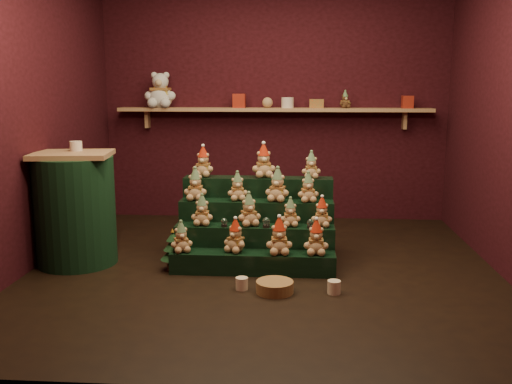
# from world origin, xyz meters

# --- Properties ---
(ground) EXTENTS (4.00, 4.00, 0.00)m
(ground) POSITION_xyz_m (0.00, 0.00, 0.00)
(ground) COLOR black
(ground) RESTS_ON ground
(back_wall) EXTENTS (4.00, 0.10, 2.80)m
(back_wall) POSITION_xyz_m (0.00, 2.05, 1.40)
(back_wall) COLOR black
(back_wall) RESTS_ON ground
(front_wall) EXTENTS (4.00, 0.10, 2.80)m
(front_wall) POSITION_xyz_m (0.00, -2.05, 1.40)
(front_wall) COLOR black
(front_wall) RESTS_ON ground
(left_wall) EXTENTS (0.10, 4.00, 2.80)m
(left_wall) POSITION_xyz_m (-2.05, 0.00, 1.40)
(left_wall) COLOR black
(left_wall) RESTS_ON ground
(back_shelf) EXTENTS (3.60, 0.26, 0.24)m
(back_shelf) POSITION_xyz_m (0.00, 1.87, 1.29)
(back_shelf) COLOR tan
(back_shelf) RESTS_ON ground
(riser_tier_front) EXTENTS (1.40, 0.22, 0.18)m
(riser_tier_front) POSITION_xyz_m (-0.09, -0.11, 0.09)
(riser_tier_front) COLOR black
(riser_tier_front) RESTS_ON ground
(riser_tier_midfront) EXTENTS (1.40, 0.22, 0.36)m
(riser_tier_midfront) POSITION_xyz_m (-0.09, 0.11, 0.18)
(riser_tier_midfront) COLOR black
(riser_tier_midfront) RESTS_ON ground
(riser_tier_midback) EXTENTS (1.40, 0.22, 0.54)m
(riser_tier_midback) POSITION_xyz_m (-0.09, 0.33, 0.27)
(riser_tier_midback) COLOR black
(riser_tier_midback) RESTS_ON ground
(riser_tier_back) EXTENTS (1.40, 0.22, 0.72)m
(riser_tier_back) POSITION_xyz_m (-0.09, 0.55, 0.36)
(riser_tier_back) COLOR black
(riser_tier_back) RESTS_ON ground
(teddy_0) EXTENTS (0.24, 0.23, 0.26)m
(teddy_0) POSITION_xyz_m (-0.69, -0.13, 0.31)
(teddy_0) COLOR tan
(teddy_0) RESTS_ON riser_tier_front
(teddy_1) EXTENTS (0.26, 0.25, 0.28)m
(teddy_1) POSITION_xyz_m (-0.23, -0.09, 0.32)
(teddy_1) COLOR tan
(teddy_1) RESTS_ON riser_tier_front
(teddy_2) EXTENTS (0.24, 0.22, 0.31)m
(teddy_2) POSITION_xyz_m (0.14, -0.13, 0.33)
(teddy_2) COLOR tan
(teddy_2) RESTS_ON riser_tier_front
(teddy_3) EXTENTS (0.21, 0.19, 0.29)m
(teddy_3) POSITION_xyz_m (0.45, -0.12, 0.33)
(teddy_3) COLOR tan
(teddy_3) RESTS_ON riser_tier_front
(teddy_4) EXTENTS (0.20, 0.18, 0.27)m
(teddy_4) POSITION_xyz_m (-0.55, 0.11, 0.49)
(teddy_4) COLOR tan
(teddy_4) RESTS_ON riser_tier_midfront
(teddy_5) EXTENTS (0.26, 0.25, 0.29)m
(teddy_5) POSITION_xyz_m (-0.14, 0.12, 0.50)
(teddy_5) COLOR tan
(teddy_5) RESTS_ON riser_tier_midfront
(teddy_6) EXTENTS (0.19, 0.18, 0.25)m
(teddy_6) POSITION_xyz_m (0.23, 0.12, 0.48)
(teddy_6) COLOR tan
(teddy_6) RESTS_ON riser_tier_midfront
(teddy_7) EXTENTS (0.19, 0.17, 0.26)m
(teddy_7) POSITION_xyz_m (0.50, 0.12, 0.49)
(teddy_7) COLOR tan
(teddy_7) RESTS_ON riser_tier_midfront
(teddy_8) EXTENTS (0.22, 0.20, 0.29)m
(teddy_8) POSITION_xyz_m (-0.64, 0.32, 0.69)
(teddy_8) COLOR tan
(teddy_8) RESTS_ON riser_tier_midback
(teddy_9) EXTENTS (0.22, 0.20, 0.26)m
(teddy_9) POSITION_xyz_m (-0.26, 0.34, 0.67)
(teddy_9) COLOR tan
(teddy_9) RESTS_ON riser_tier_midback
(teddy_10) EXTENTS (0.25, 0.23, 0.30)m
(teddy_10) POSITION_xyz_m (0.11, 0.32, 0.69)
(teddy_10) COLOR tan
(teddy_10) RESTS_ON riser_tier_midback
(teddy_11) EXTENTS (0.21, 0.20, 0.26)m
(teddy_11) POSITION_xyz_m (0.38, 0.31, 0.67)
(teddy_11) COLOR tan
(teddy_11) RESTS_ON riser_tier_midback
(teddy_12) EXTENTS (0.22, 0.20, 0.28)m
(teddy_12) POSITION_xyz_m (-0.61, 0.56, 0.86)
(teddy_12) COLOR tan
(teddy_12) RESTS_ON riser_tier_back
(teddy_13) EXTENTS (0.25, 0.24, 0.31)m
(teddy_13) POSITION_xyz_m (-0.04, 0.57, 0.87)
(teddy_13) COLOR tan
(teddy_13) RESTS_ON riser_tier_back
(teddy_14) EXTENTS (0.18, 0.17, 0.25)m
(teddy_14) POSITION_xyz_m (0.41, 0.54, 0.84)
(teddy_14) COLOR tan
(teddy_14) RESTS_ON riser_tier_back
(snow_globe_a) EXTENTS (0.06, 0.06, 0.08)m
(snow_globe_a) POSITION_xyz_m (-0.35, 0.05, 0.40)
(snow_globe_a) COLOR black
(snow_globe_a) RESTS_ON riser_tier_midfront
(snow_globe_b) EXTENTS (0.07, 0.07, 0.09)m
(snow_globe_b) POSITION_xyz_m (0.02, 0.05, 0.41)
(snow_globe_b) COLOR black
(snow_globe_b) RESTS_ON riser_tier_midfront
(snow_globe_c) EXTENTS (0.06, 0.06, 0.08)m
(snow_globe_c) POSITION_xyz_m (0.40, 0.05, 0.40)
(snow_globe_c) COLOR black
(snow_globe_c) RESTS_ON riser_tier_midfront
(side_table) EXTENTS (0.72, 0.70, 1.00)m
(side_table) POSITION_xyz_m (-1.68, 0.05, 0.50)
(side_table) COLOR tan
(side_table) RESTS_ON ground
(table_ornament) EXTENTS (0.11, 0.11, 0.09)m
(table_ornament) POSITION_xyz_m (-1.68, 0.15, 1.05)
(table_ornament) COLOR beige
(table_ornament) RESTS_ON side_table
(mini_christmas_tree) EXTENTS (0.22, 0.22, 0.37)m
(mini_christmas_tree) POSITION_xyz_m (-0.78, -0.08, 0.18)
(mini_christmas_tree) COLOR #462419
(mini_christmas_tree) RESTS_ON ground
(mug_left) EXTENTS (0.10, 0.10, 0.10)m
(mug_left) POSITION_xyz_m (-0.14, -0.52, 0.05)
(mug_left) COLOR beige
(mug_left) RESTS_ON ground
(mug_right) EXTENTS (0.10, 0.10, 0.10)m
(mug_right) POSITION_xyz_m (0.57, -0.55, 0.05)
(mug_right) COLOR beige
(mug_right) RESTS_ON ground
(wicker_basket) EXTENTS (0.29, 0.29, 0.09)m
(wicker_basket) POSITION_xyz_m (0.12, -0.57, 0.05)
(wicker_basket) COLOR #A17241
(wicker_basket) RESTS_ON ground
(white_bear) EXTENTS (0.37, 0.33, 0.51)m
(white_bear) POSITION_xyz_m (-1.31, 1.84, 1.58)
(white_bear) COLOR silver
(white_bear) RESTS_ON back_shelf
(brown_bear) EXTENTS (0.17, 0.16, 0.19)m
(brown_bear) POSITION_xyz_m (0.81, 1.84, 1.42)
(brown_bear) COLOR #4D3119
(brown_bear) RESTS_ON back_shelf
(gift_tin_red_a) EXTENTS (0.14, 0.14, 0.16)m
(gift_tin_red_a) POSITION_xyz_m (-0.40, 1.85, 1.40)
(gift_tin_red_a) COLOR #B22D1B
(gift_tin_red_a) RESTS_ON back_shelf
(gift_tin_cream) EXTENTS (0.14, 0.14, 0.12)m
(gift_tin_cream) POSITION_xyz_m (0.16, 1.85, 1.38)
(gift_tin_cream) COLOR beige
(gift_tin_cream) RESTS_ON back_shelf
(gift_tin_red_b) EXTENTS (0.12, 0.12, 0.14)m
(gift_tin_red_b) POSITION_xyz_m (1.51, 1.85, 1.39)
(gift_tin_red_b) COLOR #B22D1B
(gift_tin_red_b) RESTS_ON back_shelf
(shelf_plush_ball) EXTENTS (0.12, 0.12, 0.12)m
(shelf_plush_ball) POSITION_xyz_m (-0.07, 1.85, 1.38)
(shelf_plush_ball) COLOR tan
(shelf_plush_ball) RESTS_ON back_shelf
(scarf_gift_box) EXTENTS (0.16, 0.10, 0.10)m
(scarf_gift_box) POSITION_xyz_m (0.49, 1.85, 1.37)
(scarf_gift_box) COLOR #C74D1C
(scarf_gift_box) RESTS_ON back_shelf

